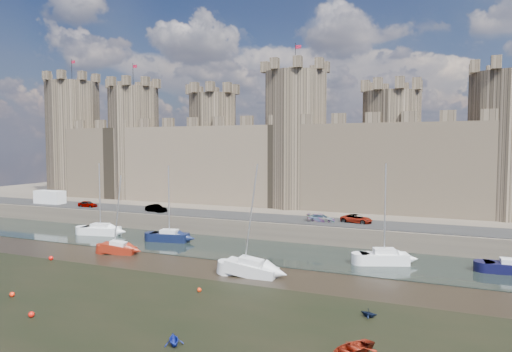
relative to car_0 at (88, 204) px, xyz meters
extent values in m
plane|color=black|center=(29.95, -32.58, -3.08)|extent=(160.00, 160.00, 0.00)
cube|color=black|center=(29.95, -38.58, -3.07)|extent=(70.00, 34.00, 0.01)
cube|color=black|center=(29.95, -8.58, -3.04)|extent=(160.00, 12.00, 0.08)
cube|color=#4C443A|center=(29.95, 27.42, -1.83)|extent=(160.00, 60.00, 2.50)
cube|color=black|center=(29.95, 1.42, -0.53)|extent=(160.00, 7.00, 0.10)
cube|color=#42382B|center=(29.95, 15.42, 6.42)|extent=(100.00, 9.00, 14.00)
cylinder|color=#42382B|center=(-18.05, 15.42, 11.42)|extent=(11.00, 11.00, 24.00)
cylinder|color=black|center=(-18.05, 15.42, 25.92)|extent=(0.10, 0.10, 5.00)
cube|color=#A81632|center=(-17.55, 15.42, 27.72)|extent=(1.00, 0.03, 0.60)
cylinder|color=#42382B|center=(-2.05, 15.42, 10.42)|extent=(10.00, 10.00, 22.00)
cylinder|color=black|center=(-2.05, 15.42, 23.92)|extent=(0.10, 0.10, 5.00)
cube|color=#A81632|center=(-1.55, 15.42, 25.72)|extent=(1.00, 0.03, 0.60)
cylinder|color=#42382B|center=(15.95, 15.42, 9.42)|extent=(9.00, 9.00, 20.00)
cylinder|color=#42382B|center=(31.95, 15.42, 10.92)|extent=(11.00, 11.00, 23.00)
cylinder|color=black|center=(31.95, 15.42, 24.92)|extent=(0.10, 0.10, 5.00)
cube|color=#A81632|center=(32.45, 15.42, 26.72)|extent=(1.00, 0.03, 0.60)
cylinder|color=#42382B|center=(47.95, 15.42, 8.92)|extent=(9.00, 9.00, 19.00)
cylinder|color=#42382B|center=(63.95, 15.42, 9.92)|extent=(10.00, 10.00, 21.00)
imported|color=gray|center=(0.00, 0.00, 0.00)|extent=(3.43, 1.46, 1.16)
imported|color=gray|center=(14.11, -0.20, 0.05)|extent=(3.98, 2.11, 1.25)
imported|color=gray|center=(40.52, 0.99, -0.03)|extent=(3.90, 1.82, 1.10)
imported|color=gray|center=(45.21, 1.96, 0.02)|extent=(4.56, 2.70, 1.19)
cube|color=white|center=(-9.66, 0.92, 0.63)|extent=(5.61, 2.41, 2.42)
cube|color=white|center=(10.10, -8.26, -2.43)|extent=(5.87, 3.20, 1.13)
cube|color=silver|center=(10.10, -8.26, -1.61)|extent=(2.72, 1.96, 0.51)
cylinder|color=silver|center=(10.10, -8.26, 2.76)|extent=(0.14, 0.14, 9.26)
cube|color=black|center=(21.96, -8.30, -2.44)|extent=(5.40, 2.83, 1.12)
cube|color=silver|center=(21.96, -8.30, -1.62)|extent=(2.48, 1.76, 0.51)
cylinder|color=silver|center=(21.96, -8.30, 2.71)|extent=(0.14, 0.14, 9.17)
cube|color=white|center=(50.30, -9.21, -2.40)|extent=(5.50, 3.69, 1.20)
cube|color=silver|center=(50.30, -9.21, -1.52)|extent=(2.63, 2.12, 0.55)
cylinder|color=silver|center=(50.30, -9.21, 3.13)|extent=(0.14, 0.14, 9.85)
cube|color=maroon|center=(20.10, -16.39, -2.56)|extent=(4.34, 2.52, 1.04)
cube|color=silver|center=(20.10, -16.39, -1.80)|extent=(2.03, 1.51, 0.47)
cylinder|color=silver|center=(20.10, -16.39, 2.21)|extent=(0.14, 0.14, 8.50)
cube|color=silver|center=(38.60, -18.78, -2.46)|extent=(5.32, 2.27, 1.23)
cube|color=silver|center=(38.60, -18.78, -1.57)|extent=(2.39, 1.53, 0.56)
cylinder|color=silver|center=(38.60, -18.78, 3.19)|extent=(0.14, 0.14, 10.07)
imported|color=maroon|center=(51.22, -32.14, -2.74)|extent=(3.77, 3.95, 0.67)
imported|color=navy|center=(40.32, -35.34, -2.69)|extent=(1.91, 1.94, 0.77)
imported|color=black|center=(51.26, -25.46, -2.75)|extent=(1.32, 1.16, 0.65)
sphere|color=#FF260B|center=(22.15, -32.62, -2.86)|extent=(0.44, 0.44, 0.44)
sphere|color=#FF120B|center=(15.12, -21.92, -2.83)|extent=(0.49, 0.49, 0.49)
sphere|color=red|center=(27.64, -35.39, -2.85)|extent=(0.46, 0.46, 0.46)
sphere|color=#F32F0A|center=(36.36, -25.18, -2.88)|extent=(0.39, 0.39, 0.39)
camera|label=1|loc=(56.53, -59.87, 9.94)|focal=32.00mm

